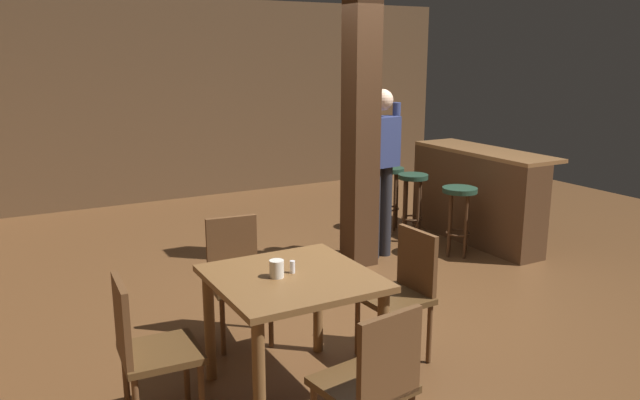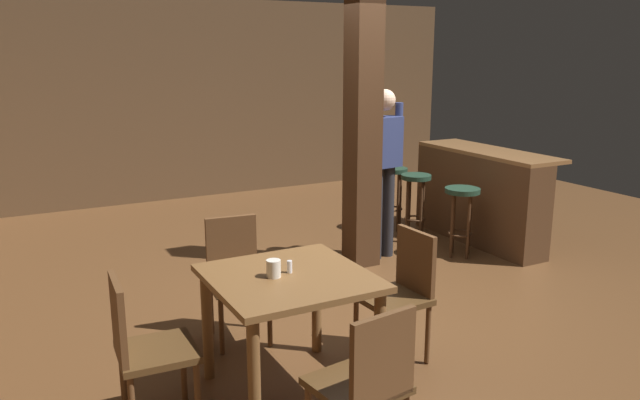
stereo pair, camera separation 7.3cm
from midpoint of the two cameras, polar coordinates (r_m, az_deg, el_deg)
ground_plane at (r=5.53m, az=5.56°, el=-8.73°), size 10.80×10.80×0.00m
wall_back at (r=9.23m, az=-10.02°, el=9.03°), size 8.00×0.10×2.80m
pillar at (r=6.01m, az=4.29°, el=6.93°), size 0.28×0.28×2.80m
dining_table at (r=3.83m, az=-2.28°, el=-8.71°), size 0.93×0.93×0.77m
chair_east at (r=4.32m, az=7.94°, el=-8.02°), size 0.44×0.44×0.89m
chair_north at (r=4.62m, az=-7.24°, el=-6.57°), size 0.46×0.46×0.89m
chair_south at (r=3.19m, az=4.96°, el=-16.19°), size 0.47×0.47×0.89m
chair_west at (r=3.64m, az=-15.36°, el=-12.65°), size 0.44×0.44×0.89m
napkin_cup at (r=3.73m, az=-3.71°, el=-6.27°), size 0.09×0.09×0.11m
salt_shaker at (r=3.80m, az=-2.25°, el=-6.12°), size 0.03×0.03×0.08m
standing_person at (r=6.29m, az=6.16°, el=3.52°), size 0.47×0.24×1.72m
bar_counter at (r=7.11m, az=14.63°, el=0.38°), size 0.56×1.76×1.03m
bar_stool_near at (r=6.54m, az=13.14°, el=-0.44°), size 0.36×0.36×0.73m
bar_stool_mid at (r=6.99m, az=9.03°, el=0.73°), size 0.33×0.33×0.76m
bar_stool_far at (r=7.41m, az=7.00°, el=1.44°), size 0.32×0.32×0.75m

